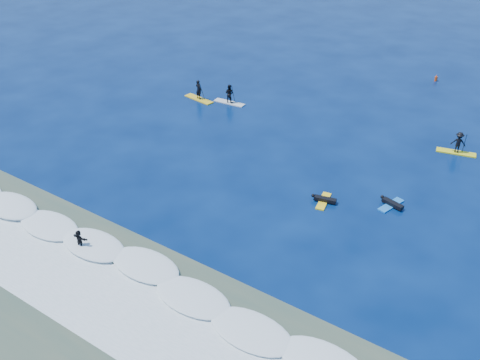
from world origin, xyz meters
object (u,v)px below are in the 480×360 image
Objects in this scene: sup_paddler_right at (458,144)px; prone_paddler_far at (391,204)px; marker_buoy at (436,78)px; prone_paddler_near at (324,200)px; sup_paddler_left at (199,93)px; wave_surfer at (80,240)px; sup_paddler_center at (229,95)px.

sup_paddler_right is 10.53m from prone_paddler_far.
sup_paddler_right is 4.36× the size of marker_buoy.
marker_buoy reaches higher than prone_paddler_near.
sup_paddler_left is 24.30m from wave_surfer.
sup_paddler_center is 21.31m from prone_paddler_far.
sup_paddler_right is 16.45m from marker_buoy.
marker_buoy is at bearing 99.61° from sup_paddler_right.
sup_paddler_center is at bearing 98.17° from wave_surfer.
sup_paddler_right is at bearing -36.91° from prone_paddler_near.
prone_paddler_near is 4.69m from prone_paddler_far.
sup_paddler_center is 1.38× the size of prone_paddler_near.
sup_paddler_left reaches higher than prone_paddler_far.
prone_paddler_far is 3.25× the size of marker_buoy.
sup_paddler_left reaches higher than sup_paddler_center.
sup_paddler_right is (24.33, 3.09, 0.11)m from sup_paddler_left.
sup_paddler_left reaches higher than marker_buoy.
sup_paddler_center is 1.01× the size of sup_paddler_right.
sup_paddler_left is 23.82m from prone_paddler_far.
prone_paddler_far is at bearing 42.81° from wave_surfer.
sup_paddler_left is at bearing -134.65° from marker_buoy.
marker_buoy is at bearing 25.36° from prone_paddler_far.
sup_paddler_right reaches higher than marker_buoy.
sup_paddler_right reaches higher than prone_paddler_near.
sup_paddler_left is 25.72m from marker_buoy.
prone_paddler_near is at bearing -38.29° from sup_paddler_center.
wave_surfer is at bearing -103.21° from marker_buoy.
sup_paddler_center is 4.42× the size of marker_buoy.
sup_paddler_right is at bearing -67.65° from marker_buoy.
sup_paddler_center reaches higher than wave_surfer.
sup_paddler_center is 22.95m from marker_buoy.
marker_buoy is (-0.46, 27.79, 0.16)m from prone_paddler_near.
sup_paddler_right is (21.29, 2.13, 0.01)m from sup_paddler_center.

